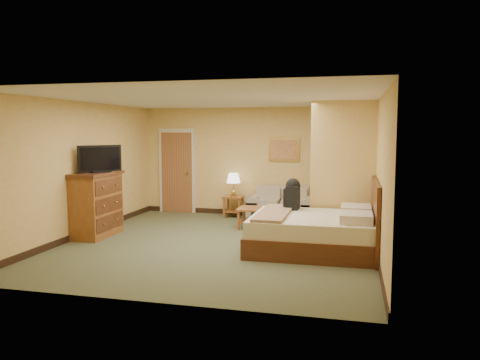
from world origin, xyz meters
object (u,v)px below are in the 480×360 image
(coffee_table, at_px, (254,213))
(bed, at_px, (320,232))
(loveseat, at_px, (281,209))
(dresser, at_px, (97,204))

(coffee_table, xyz_separation_m, bed, (1.48, -1.64, 0.03))
(coffee_table, bearing_deg, bed, -47.94)
(loveseat, distance_m, dresser, 4.11)
(loveseat, distance_m, bed, 2.88)
(coffee_table, height_order, bed, bed)
(dresser, bearing_deg, loveseat, 38.23)
(bed, bearing_deg, loveseat, 111.89)
(dresser, distance_m, bed, 4.30)
(loveseat, bearing_deg, coffee_table, -111.94)
(loveseat, relative_size, bed, 0.68)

